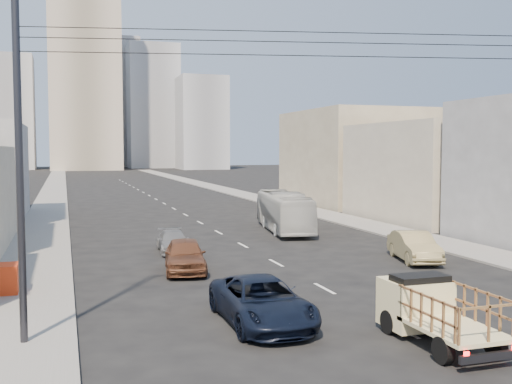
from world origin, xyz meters
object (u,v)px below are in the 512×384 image
flatbed_pickup (436,307)px  sedan_tan (414,247)px  navy_pickup (262,301)px  sedan_grey (173,242)px  city_bus (284,211)px  sedan_brown (185,255)px  streetlamp_left (22,127)px

flatbed_pickup → sedan_tan: (6.80, 11.77, -0.33)m
navy_pickup → sedan_grey: 14.92m
city_bus → sedan_grey: (-9.09, -6.42, -0.81)m
flatbed_pickup → sedan_brown: (-5.10, 12.73, -0.30)m
navy_pickup → city_bus: (8.74, 21.34, 0.65)m
city_bus → sedan_tan: city_bus is taller
flatbed_pickup → city_bus: (4.42, 24.81, 0.31)m
sedan_tan → streetlamp_left: bearing=-141.5°
flatbed_pickup → sedan_grey: 18.98m
sedan_tan → navy_pickup: bearing=-128.9°
streetlamp_left → city_bus: bearing=53.0°
sedan_grey → streetlamp_left: size_ratio=0.34×
navy_pickup → sedan_tan: size_ratio=1.17×
sedan_brown → flatbed_pickup: bearing=-59.8°
sedan_tan → flatbed_pickup: bearing=-105.7°
sedan_brown → streetlamp_left: bearing=-116.9°
city_bus → sedan_brown: size_ratio=2.17×
streetlamp_left → sedan_tan: bearing=24.2°
city_bus → streetlamp_left: streetlamp_left is taller
sedan_tan → sedan_grey: 13.25m
navy_pickup → sedan_brown: sedan_brown is taller
sedan_brown → streetlamp_left: (-6.51, -9.22, 5.64)m
navy_pickup → city_bus: bearing=67.7°
sedan_brown → streetlamp_left: streetlamp_left is taller
flatbed_pickup → sedan_brown: flatbed_pickup is taller
flatbed_pickup → navy_pickup: (-4.33, 3.47, -0.33)m
navy_pickup → sedan_tan: (11.12, 8.30, 0.01)m
flatbed_pickup → city_bus: size_ratio=0.44×
flatbed_pickup → sedan_grey: flatbed_pickup is taller
city_bus → sedan_grey: 11.16m
sedan_brown → sedan_grey: bearing=94.1°
flatbed_pickup → sedan_grey: (-4.68, 18.39, -0.50)m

